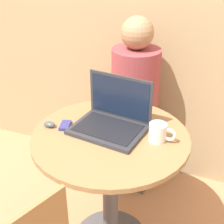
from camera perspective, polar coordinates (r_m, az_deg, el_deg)
name	(u,v)px	position (r m, az deg, el deg)	size (l,w,h in m)	color
round_table	(110,169)	(1.68, -0.29, -10.35)	(0.79, 0.79, 0.77)	#4C4C51
laptop	(112,119)	(1.58, 0.00, -1.25)	(0.38, 0.31, 0.26)	#2D2D33
cell_phone	(65,125)	(1.63, -8.56, -2.43)	(0.07, 0.10, 0.02)	navy
computer_mouse	(49,124)	(1.63, -11.37, -2.23)	(0.06, 0.04, 0.03)	#4C4C51
coffee_cup	(159,133)	(1.50, 8.52, -3.74)	(0.13, 0.08, 0.09)	white
person_seated	(137,117)	(2.20, 4.65, -1.00)	(0.36, 0.50, 1.23)	brown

